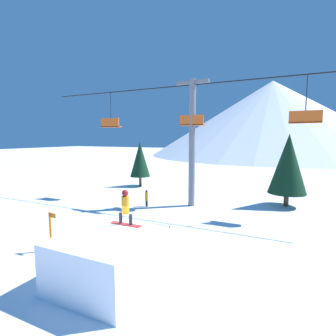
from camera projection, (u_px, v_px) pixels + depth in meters
name	position (u px, v px, depth m)	size (l,w,h in m)	color
ground_plane	(100.00, 277.00, 9.52)	(220.00, 220.00, 0.00)	white
mountain_ridge	(271.00, 118.00, 74.70)	(68.07, 68.07, 20.96)	silver
snow_ramp	(109.00, 259.00, 9.06)	(3.06, 3.41, 1.75)	white
snowboarder	(125.00, 207.00, 9.88)	(1.31, 0.28, 1.35)	#B22D2D
chairlift	(192.00, 134.00, 18.92)	(25.49, 0.47, 9.16)	slate
pine_tree_near	(288.00, 164.00, 19.03)	(2.69, 2.69, 5.35)	#4C3823
pine_tree_far	(140.00, 159.00, 27.09)	(2.06, 2.06, 4.62)	#4C3823
trail_marker	(51.00, 231.00, 11.60)	(0.41, 0.10, 1.78)	orange
distant_skier	(147.00, 198.00, 19.21)	(0.24, 0.24, 1.23)	black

